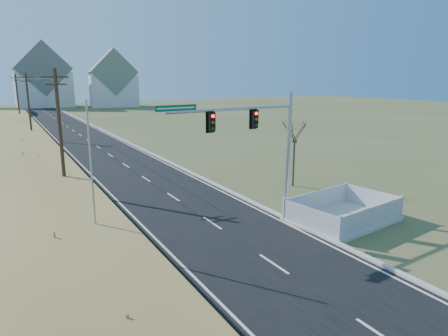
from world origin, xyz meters
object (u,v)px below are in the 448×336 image
fence_enclosure (342,216)px  bare_tree (295,130)px  open_sign (318,227)px  flagpole (93,192)px  traffic_signal_mast (266,142)px

fence_enclosure → bare_tree: bearing=64.5°
open_sign → flagpole: bearing=153.4°
flagpole → fence_enclosure: bearing=-13.3°
bare_tree → open_sign: bearing=-120.7°
traffic_signal_mast → fence_enclosure: bearing=-51.5°
fence_enclosure → open_sign: size_ratio=11.94×
fence_enclosure → open_sign: bearing=-173.2°
traffic_signal_mast → bare_tree: 7.11m
fence_enclosure → bare_tree: size_ratio=1.22×
bare_tree → fence_enclosure: bearing=-107.7°
traffic_signal_mast → bare_tree: size_ratio=1.70×
flagpole → bare_tree: bearing=15.6°
open_sign → fence_enclosure: bearing=7.1°
fence_enclosure → bare_tree: bare_tree is taller
fence_enclosure → flagpole: size_ratio=0.91×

